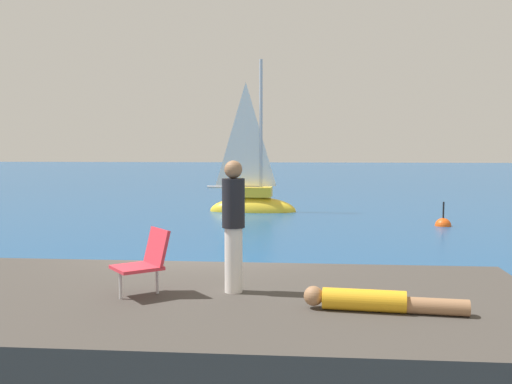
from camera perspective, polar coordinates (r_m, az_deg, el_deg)
The scene contains 9 objects.
ground_plane at distance 10.79m, azimuth -4.69°, elevation -10.85°, with size 160.00×160.00×0.00m, color navy.
shore_ledge at distance 7.47m, azimuth -4.20°, elevation -13.74°, with size 7.93×3.99×1.06m, color #423D38.
boulder_seaward at distance 9.68m, azimuth 5.62°, elevation -12.71°, with size 0.91×0.73×0.50m, color #403F30.
boulder_inland at distance 9.86m, azimuth 13.34°, elevation -12.48°, with size 0.84×0.67×0.46m, color #403630.
sailboat_near at distance 25.23m, azimuth -0.35°, elevation -1.02°, with size 3.81×1.38×7.00m.
person_sunbather at distance 6.70m, azimuth 11.43°, elevation -10.22°, with size 1.76×0.40×0.25m.
person_standing at distance 7.27m, azimuth -2.17°, elevation -2.92°, with size 0.28×0.28×1.62m.
beach_chair at distance 7.31m, azimuth -10.50°, elevation -6.32°, with size 0.76×0.74×0.80m.
marker_buoy at distance 21.88m, azimuth 17.47°, elevation -3.10°, with size 0.56×0.56×1.13m.
Camera 1 is at (1.62, -10.27, 2.89)m, focal length 41.78 mm.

